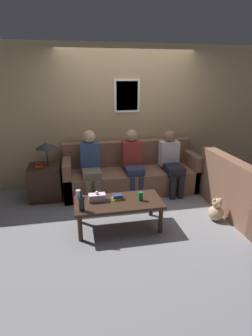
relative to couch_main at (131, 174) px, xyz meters
The scene contains 15 objects.
ground_plane 0.59m from the couch_main, 90.00° to the right, with size 16.00×16.00×0.00m, color gray.
wall_back 1.08m from the couch_main, 90.00° to the left, with size 9.00×0.08×2.60m.
couch_main is the anchor object (origin of this frame).
couch_side 1.95m from the couch_main, 38.04° to the right, with size 0.82×1.56×0.89m.
coffee_table 1.35m from the couch_main, 109.60° to the right, with size 1.21×0.59×0.41m.
side_table_with_lamp 1.54m from the couch_main, behind, with size 0.54×0.54×1.00m.
wine_bottle 1.75m from the couch_main, 123.47° to the right, with size 0.07×0.07×0.27m.
drinking_glass 1.44m from the couch_main, 133.86° to the right, with size 0.07×0.07×0.11m.
book_stack 1.29m from the couch_main, 110.48° to the right, with size 0.17×0.13×0.07m.
soda_can 1.31m from the couch_main, 96.35° to the right, with size 0.07×0.07×0.12m.
tissue_box 1.41m from the couch_main, 121.67° to the right, with size 0.23×0.12×0.15m.
person_left 0.83m from the couch_main, 168.11° to the right, with size 0.34×0.61×1.17m.
person_middle 0.35m from the couch_main, 89.21° to the right, with size 0.34×0.57×1.16m.
person_right 0.79m from the couch_main, 15.67° to the right, with size 0.34×0.65×1.12m.
teddy_bear 1.69m from the couch_main, 53.45° to the right, with size 0.22×0.22×0.35m.
Camera 1 is at (-0.98, -3.99, 2.03)m, focal length 28.00 mm.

